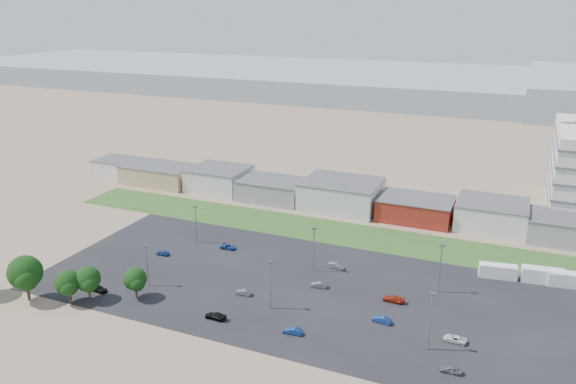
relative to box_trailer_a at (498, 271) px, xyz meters
The scene contains 30 objects.
ground 57.34m from the box_trailer_a, 133.94° to the right, with size 700.00×700.00×0.00m, color #8A7158.
parking_lot 40.79m from the box_trailer_a, 148.54° to the right, with size 120.00×50.00×0.01m, color black.
grass_strip 41.22m from the box_trailer_a, 164.91° to the left, with size 160.00×16.00×0.02m, color #324D1D.
hills_backdrop 273.74m from the box_trailer_a, 89.95° to the left, with size 700.00×200.00×9.00m, color gray, non-canonical shape.
building_row 64.13m from the box_trailer_a, 152.37° to the left, with size 170.00×20.00×8.00m, color silver, non-canonical shape.
box_trailer_a is the anchor object (origin of this frame).
box_trailer_b 9.17m from the box_trailer_a, ahead, with size 8.74×2.73×3.28m, color silver, non-canonical shape.
box_trailer_c 14.12m from the box_trailer_a, ahead, with size 8.27×2.59×3.10m, color silver, non-canonical shape.
tree_left 99.54m from the box_trailer_a, 151.00° to the right, with size 7.32×7.32×10.99m, color black, non-canonical shape.
tree_mid 90.99m from the box_trailer_a, 149.75° to the right, with size 5.36×5.36×8.05m, color black, non-canonical shape.
tree_right 87.24m from the box_trailer_a, 150.35° to the right, with size 5.48×5.48×8.21m, color black, non-canonical shape.
tree_near 77.87m from the box_trailer_a, 150.09° to the right, with size 5.05×5.05×7.57m, color black, non-canonical shape.
lightpole_front_l 76.25m from the box_trailer_a, 153.99° to the right, with size 1.11×0.46×9.41m, color slate, non-canonical shape.
lightpole_front_m 51.55m from the box_trailer_a, 141.79° to the right, with size 1.21×0.50×10.26m, color slate, non-canonical shape.
lightpole_front_r 35.24m from the box_trailer_a, 105.40° to the right, with size 1.29×0.54×11.00m, color slate, non-canonical shape.
lightpole_back_l 71.99m from the box_trailer_a, behind, with size 1.15×0.48×9.77m, color slate, non-canonical shape.
lightpole_back_m 40.76m from the box_trailer_a, 161.39° to the right, with size 1.23×0.51×10.46m, color slate, non-canonical shape.
lightpole_back_r 16.68m from the box_trailer_a, 132.47° to the right, with size 1.26×0.52×10.70m, color slate, non-canonical shape.
parked_car_0 29.92m from the box_trailer_a, 100.17° to the right, with size 1.89×4.10×1.14m, color silver.
parked_car_1 34.03m from the box_trailer_a, 123.59° to the right, with size 1.31×3.75×1.24m, color navy.
parked_car_2 39.16m from the box_trailer_a, 96.82° to the right, with size 1.42×3.53×1.20m, color #595B5E.
parked_car_3 62.53m from the box_trailer_a, 140.75° to the right, with size 1.75×4.31×1.25m, color black.
parked_car_4 55.99m from the box_trailer_a, 148.72° to the right, with size 1.21×3.46×1.14m, color #595B5E.
parked_car_5 77.32m from the box_trailer_a, 165.55° to the right, with size 1.34×3.34×1.14m, color navy.
parked_car_7 39.87m from the box_trailer_a, 150.21° to the right, with size 1.26×3.61×1.19m, color #595B5E.
parked_car_9 62.85m from the box_trailer_a, behind, with size 1.82×3.94×1.09m, color navy.
parked_car_10 86.28m from the box_trailer_a, 152.59° to the right, with size 1.70×4.18×1.21m, color black.
parked_car_11 35.59m from the box_trailer_a, 164.08° to the right, with size 1.37×3.93×1.30m, color #A5A5AA.
parked_car_12 27.10m from the box_trailer_a, 133.40° to the right, with size 1.78×4.39×1.27m, color maroon.
parked_car_13 50.62m from the box_trailer_a, 130.48° to the right, with size 1.26×3.62×1.19m, color navy.
Camera 1 is at (41.20, -79.49, 56.88)m, focal length 35.00 mm.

